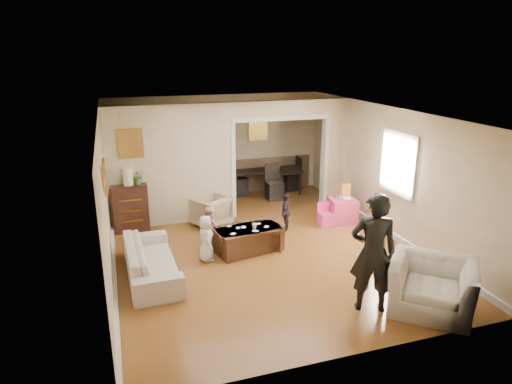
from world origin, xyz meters
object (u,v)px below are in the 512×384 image
object	(u,v)px
coffee_table	(249,239)
play_table	(342,210)
sofa	(151,260)
adult_person	(373,253)
armchair_back	(211,211)
child_toddler	(286,212)
armchair_front	(432,286)
child_kneel_b	(209,228)
coffee_cup	(254,226)
dresser	(130,207)
child_kneel_a	(206,238)
cyan_cup	(340,198)
dining_table	(266,180)
table_lamp	(128,176)

from	to	relation	value
coffee_table	play_table	xyz separation A→B (m)	(2.42, 0.83, 0.04)
sofa	adult_person	distance (m)	3.63
armchair_back	play_table	distance (m)	2.89
adult_person	child_toddler	size ratio (longest dim) A/B	2.19
armchair_front	child_toddler	xyz separation A→B (m)	(-0.89, 3.53, 0.03)
child_kneel_b	adult_person	bearing A→B (deg)	-179.54
coffee_cup	armchair_front	bearing A→B (deg)	-56.01
dresser	child_kneel_a	world-z (taller)	dresser
dresser	child_kneel_b	distance (m)	2.01
armchair_front	play_table	distance (m)	3.64
adult_person	child_kneel_a	bearing A→B (deg)	-28.11
cyan_cup	adult_person	size ratio (longest dim) A/B	0.04
dresser	adult_person	size ratio (longest dim) A/B	0.55
play_table	child_toddler	distance (m)	1.38
armchair_front	child_kneel_b	size ratio (longest dim) A/B	1.36
coffee_table	child_kneel_b	xyz separation A→B (m)	(-0.70, 0.30, 0.20)
coffee_table	dining_table	xyz separation A→B (m)	(1.54, 3.43, 0.10)
child_kneel_a	sofa	bearing A→B (deg)	104.87
dresser	child_toddler	xyz separation A→B (m)	(3.11, -1.02, -0.09)
armchair_back	coffee_cup	distance (m)	1.62
coffee_cup	child_toddler	size ratio (longest dim) A/B	0.12
play_table	coffee_table	bearing A→B (deg)	-161.04
coffee_cup	child_kneel_b	bearing A→B (deg)	156.37
table_lamp	armchair_front	bearing A→B (deg)	-48.72
dresser	coffee_table	bearing A→B (deg)	-40.78
armchair_back	armchair_front	distance (m)	4.86
table_lamp	child_toddler	xyz separation A→B (m)	(3.11, -1.02, -0.77)
adult_person	child_toddler	distance (m)	3.27
cyan_cup	child_toddler	xyz separation A→B (m)	(-1.27, -0.03, -0.17)
table_lamp	play_table	xyz separation A→B (m)	(4.48, -0.94, -0.91)
armchair_front	coffee_cup	size ratio (longest dim) A/B	11.58
armchair_back	table_lamp	bearing A→B (deg)	-41.61
coffee_cup	cyan_cup	distance (m)	2.37
dresser	child_kneel_a	bearing A→B (deg)	-57.90
dresser	dining_table	distance (m)	3.96
armchair_front	armchair_back	bearing A→B (deg)	159.89
child_toddler	armchair_back	bearing A→B (deg)	-79.40
sofa	coffee_table	xyz separation A→B (m)	(1.85, 0.46, -0.06)
armchair_front	dining_table	bearing A→B (deg)	134.88
sofa	child_kneel_b	bearing A→B (deg)	-57.84
play_table	child_kneel_a	bearing A→B (deg)	-163.29
table_lamp	child_kneel_b	world-z (taller)	table_lamp
sofa	adult_person	size ratio (longest dim) A/B	1.12
dining_table	child_kneel_a	xyz separation A→B (m)	(-2.39, -3.58, 0.10)
cyan_cup	child_kneel_b	distance (m)	3.06
armchair_back	dresser	xyz separation A→B (m)	(-1.66, 0.29, 0.17)
dining_table	child_kneel_b	xyz separation A→B (m)	(-2.24, -3.13, 0.10)
table_lamp	child_kneel_b	distance (m)	2.14
table_lamp	dining_table	distance (m)	4.05
dresser	play_table	xyz separation A→B (m)	(4.48, -0.94, -0.23)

